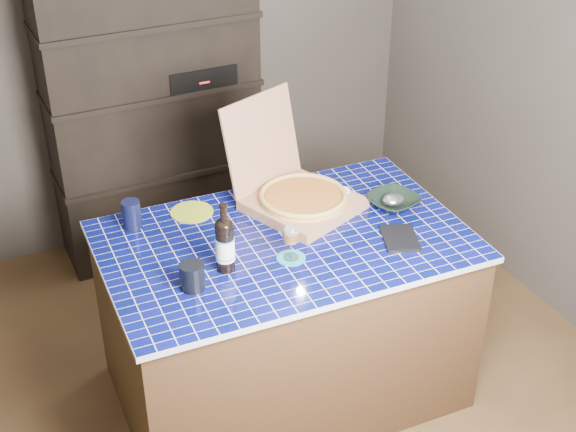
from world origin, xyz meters
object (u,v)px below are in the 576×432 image
bowl (393,202)px  wine_glass (291,235)px  pizza_box (299,194)px  dvd_case (400,238)px  kitchen_island (285,317)px  mead_bottle (225,244)px

bowl → wine_glass: bearing=-164.0°
pizza_box → bowl: 0.45m
dvd_case → bowl: (0.13, 0.25, 0.02)m
kitchen_island → wine_glass: 0.58m
mead_bottle → bowl: (0.90, 0.13, -0.09)m
dvd_case → pizza_box: bearing=141.9°
kitchen_island → bowl: bowl is taller
mead_bottle → bowl: 0.91m
dvd_case → bowl: bowl is taller
mead_bottle → dvd_case: 0.79m
dvd_case → bowl: size_ratio=0.90×
pizza_box → kitchen_island: bearing=-150.2°
pizza_box → bowl: size_ratio=2.87×
kitchen_island → pizza_box: 0.58m
pizza_box → mead_bottle: pizza_box is taller
wine_glass → bowl: 0.65m
mead_bottle → dvd_case: bearing=-9.3°
kitchen_island → bowl: bearing=4.8°
wine_glass → bowl: bearing=16.0°
mead_bottle → bowl: bearing=8.1°
pizza_box → wine_glass: pizza_box is taller
kitchen_island → pizza_box: (0.18, 0.22, 0.51)m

